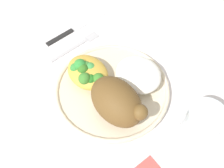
% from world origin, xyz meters
% --- Properties ---
extents(ground_plane, '(2.00, 2.00, 0.00)m').
position_xyz_m(ground_plane, '(0.00, 0.00, 0.00)').
color(ground_plane, silver).
extents(plate, '(0.25, 0.25, 0.02)m').
position_xyz_m(plate, '(0.00, 0.00, 0.01)').
color(plate, beige).
rests_on(plate, ground_plane).
extents(roasted_chicken, '(0.12, 0.08, 0.07)m').
position_xyz_m(roasted_chicken, '(0.05, -0.03, 0.06)').
color(roasted_chicken, brown).
rests_on(roasted_chicken, plate).
extents(rice_pile, '(0.10, 0.09, 0.04)m').
position_xyz_m(rice_pile, '(0.02, 0.05, 0.04)').
color(rice_pile, white).
rests_on(rice_pile, plate).
extents(mac_cheese_with_broccoli, '(0.10, 0.08, 0.05)m').
position_xyz_m(mac_cheese_with_broccoli, '(-0.05, -0.03, 0.04)').
color(mac_cheese_with_broccoli, gold).
rests_on(mac_cheese_with_broccoli, plate).
extents(fork, '(0.02, 0.14, 0.01)m').
position_xyz_m(fork, '(-0.16, 0.02, 0.00)').
color(fork, '#B2B2B7').
rests_on(fork, ground_plane).
extents(knife, '(0.02, 0.19, 0.01)m').
position_xyz_m(knife, '(-0.21, 0.04, 0.00)').
color(knife, black).
rests_on(knife, ground_plane).
extents(water_glass, '(0.06, 0.06, 0.10)m').
position_xyz_m(water_glass, '(0.18, 0.06, 0.05)').
color(water_glass, silver).
rests_on(water_glass, ground_plane).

